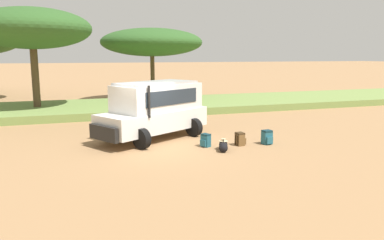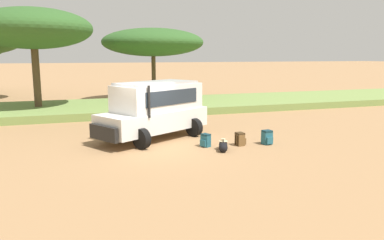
{
  "view_description": "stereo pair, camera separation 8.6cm",
  "coord_description": "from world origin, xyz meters",
  "px_view_note": "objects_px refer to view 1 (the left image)",
  "views": [
    {
      "loc": [
        -3.04,
        -14.07,
        3.57
      ],
      "look_at": [
        1.68,
        -0.13,
        1.0
      ],
      "focal_mm": 35.0,
      "sensor_mm": 36.0,
      "label": 1
    },
    {
      "loc": [
        -2.96,
        -14.1,
        3.57
      ],
      "look_at": [
        1.68,
        -0.13,
        1.0
      ],
      "focal_mm": 35.0,
      "sensor_mm": 36.0,
      "label": 2
    }
  ],
  "objects_px": {
    "duffel_bag_low_black_case": "(223,146)",
    "acacia_tree_right_mid": "(152,42)",
    "safari_vehicle": "(155,109)",
    "backpack_cluster_center": "(267,137)",
    "acacia_tree_centre_back": "(32,29)",
    "backpack_near_rear_wheel": "(206,140)",
    "backpack_beside_front_wheel": "(240,139)"
  },
  "relations": [
    {
      "from": "backpack_near_rear_wheel",
      "to": "duffel_bag_low_black_case",
      "type": "relative_size",
      "value": 0.59
    },
    {
      "from": "safari_vehicle",
      "to": "backpack_beside_front_wheel",
      "type": "xyz_separation_m",
      "value": [
        2.9,
        -2.33,
        -1.04
      ]
    },
    {
      "from": "backpack_beside_front_wheel",
      "to": "acacia_tree_centre_back",
      "type": "distance_m",
      "value": 14.79
    },
    {
      "from": "duffel_bag_low_black_case",
      "to": "acacia_tree_right_mid",
      "type": "bearing_deg",
      "value": 86.58
    },
    {
      "from": "backpack_cluster_center",
      "to": "safari_vehicle",
      "type": "bearing_deg",
      "value": 148.24
    },
    {
      "from": "backpack_cluster_center",
      "to": "acacia_tree_centre_back",
      "type": "height_order",
      "value": "acacia_tree_centre_back"
    },
    {
      "from": "backpack_near_rear_wheel",
      "to": "duffel_bag_low_black_case",
      "type": "bearing_deg",
      "value": -59.37
    },
    {
      "from": "backpack_beside_front_wheel",
      "to": "backpack_near_rear_wheel",
      "type": "height_order",
      "value": "backpack_beside_front_wheel"
    },
    {
      "from": "backpack_cluster_center",
      "to": "acacia_tree_centre_back",
      "type": "xyz_separation_m",
      "value": [
        -9.3,
        11.49,
        4.8
      ]
    },
    {
      "from": "acacia_tree_centre_back",
      "to": "backpack_beside_front_wheel",
      "type": "bearing_deg",
      "value": -54.17
    },
    {
      "from": "duffel_bag_low_black_case",
      "to": "acacia_tree_right_mid",
      "type": "xyz_separation_m",
      "value": [
        0.97,
        16.19,
        4.34
      ]
    },
    {
      "from": "backpack_beside_front_wheel",
      "to": "backpack_cluster_center",
      "type": "bearing_deg",
      "value": -8.21
    },
    {
      "from": "safari_vehicle",
      "to": "acacia_tree_centre_back",
      "type": "height_order",
      "value": "acacia_tree_centre_back"
    },
    {
      "from": "duffel_bag_low_black_case",
      "to": "backpack_cluster_center",
      "type": "bearing_deg",
      "value": 9.48
    },
    {
      "from": "duffel_bag_low_black_case",
      "to": "acacia_tree_right_mid",
      "type": "distance_m",
      "value": 16.79
    },
    {
      "from": "backpack_near_rear_wheel",
      "to": "acacia_tree_centre_back",
      "type": "relative_size",
      "value": 0.07
    },
    {
      "from": "backpack_beside_front_wheel",
      "to": "backpack_near_rear_wheel",
      "type": "distance_m",
      "value": 1.4
    },
    {
      "from": "duffel_bag_low_black_case",
      "to": "acacia_tree_centre_back",
      "type": "distance_m",
      "value": 14.72
    },
    {
      "from": "acacia_tree_centre_back",
      "to": "acacia_tree_right_mid",
      "type": "xyz_separation_m",
      "value": [
        8.2,
        4.35,
        -0.57
      ]
    },
    {
      "from": "acacia_tree_centre_back",
      "to": "acacia_tree_right_mid",
      "type": "distance_m",
      "value": 9.3
    },
    {
      "from": "backpack_beside_front_wheel",
      "to": "acacia_tree_centre_back",
      "type": "bearing_deg",
      "value": 125.83
    },
    {
      "from": "backpack_near_rear_wheel",
      "to": "acacia_tree_right_mid",
      "type": "distance_m",
      "value": 16.08
    },
    {
      "from": "safari_vehicle",
      "to": "acacia_tree_right_mid",
      "type": "bearing_deg",
      "value": 77.64
    },
    {
      "from": "backpack_cluster_center",
      "to": "backpack_near_rear_wheel",
      "type": "bearing_deg",
      "value": 170.97
    },
    {
      "from": "safari_vehicle",
      "to": "backpack_cluster_center",
      "type": "height_order",
      "value": "safari_vehicle"
    },
    {
      "from": "backpack_beside_front_wheel",
      "to": "backpack_cluster_center",
      "type": "height_order",
      "value": "backpack_cluster_center"
    },
    {
      "from": "backpack_beside_front_wheel",
      "to": "acacia_tree_centre_back",
      "type": "relative_size",
      "value": 0.07
    },
    {
      "from": "backpack_cluster_center",
      "to": "acacia_tree_centre_back",
      "type": "distance_m",
      "value": 15.55
    },
    {
      "from": "safari_vehicle",
      "to": "duffel_bag_low_black_case",
      "type": "bearing_deg",
      "value": -55.39
    },
    {
      "from": "backpack_cluster_center",
      "to": "duffel_bag_low_black_case",
      "type": "bearing_deg",
      "value": -170.52
    },
    {
      "from": "backpack_beside_front_wheel",
      "to": "backpack_near_rear_wheel",
      "type": "bearing_deg",
      "value": 170.31
    },
    {
      "from": "backpack_cluster_center",
      "to": "duffel_bag_low_black_case",
      "type": "xyz_separation_m",
      "value": [
        -2.07,
        -0.35,
        -0.11
      ]
    }
  ]
}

